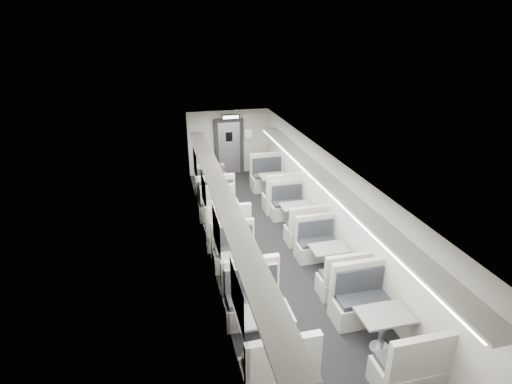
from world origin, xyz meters
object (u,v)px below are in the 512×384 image
booth_right_a (275,187)px  booth_left_d (264,332)px  booth_left_a (214,195)px  booth_left_b (222,217)px  booth_left_c (241,271)px  booth_right_d (382,331)px  booth_right_c (328,261)px  vestibule_door (229,147)px  booth_right_b (296,217)px  exit_sign (231,117)px  passenger (222,185)px

booth_right_a → booth_left_d: bearing=-107.7°
booth_left_a → booth_left_b: 1.67m
booth_left_c → booth_right_d: (2.00, -2.41, 0.02)m
booth_right_c → booth_right_d: 2.35m
booth_left_b → booth_left_c: (0.00, -2.60, -0.04)m
booth_left_a → vestibule_door: bearing=70.1°
booth_left_a → vestibule_door: 3.01m
booth_right_b → booth_right_a: bearing=90.0°
booth_left_d → exit_sign: bearing=83.3°
booth_left_b → vestibule_door: (1.00, 4.43, 0.63)m
booth_right_a → booth_right_b: (0.00, -2.10, -0.05)m
booth_left_a → passenger: size_ratio=1.40×
booth_right_a → booth_left_c: bearing=-114.9°
booth_left_d → exit_sign: 8.76m
booth_left_b → booth_left_d: (0.00, -4.56, -0.00)m
booth_left_a → booth_right_b: (2.00, -2.06, 0.01)m
booth_right_d → passenger: 6.78m
booth_left_b → booth_right_a: (2.00, 1.71, 0.00)m
booth_left_c → booth_left_d: booth_left_d is taller
booth_right_a → booth_right_c: 4.37m
booth_left_a → exit_sign: size_ratio=3.18×
booth_left_a → booth_left_c: (0.00, -4.27, 0.02)m
booth_left_b → vestibule_door: bearing=77.3°
booth_left_c → booth_right_a: 4.76m
booth_right_c → vestibule_door: vestibule_door is taller
booth_left_d → booth_right_c: booth_left_d is taller
booth_right_a → exit_sign: bearing=114.2°
exit_sign → booth_right_c: bearing=-81.4°
booth_left_d → booth_right_d: booth_left_d is taller
booth_left_c → passenger: size_ratio=1.47×
exit_sign → booth_right_b: bearing=-77.0°
booth_left_b → booth_left_d: booth_left_b is taller
passenger → booth_left_b: bearing=-85.3°
booth_left_c → booth_left_d: size_ratio=0.90×
booth_left_b → exit_sign: size_ratio=3.73×
booth_left_a → vestibule_door: vestibule_door is taller
booth_left_b → booth_left_d: size_ratio=1.00×
booth_left_a → exit_sign: bearing=66.2°
vestibule_door → exit_sign: bearing=-90.0°
booth_right_d → booth_right_b: bearing=90.0°
booth_left_a → booth_right_d: booth_right_d is taller
booth_left_b → booth_right_b: size_ratio=1.13×
booth_right_d → exit_sign: bearing=96.4°
booth_right_a → vestibule_door: (-1.00, 2.71, 0.62)m
booth_right_d → passenger: passenger is taller
booth_right_b → booth_right_c: (0.00, -2.27, -0.01)m
booth_right_b → exit_sign: size_ratio=3.29×
booth_left_d → booth_right_a: 6.58m
passenger → exit_sign: exit_sign is taller
booth_left_c → booth_right_a: booth_right_a is taller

